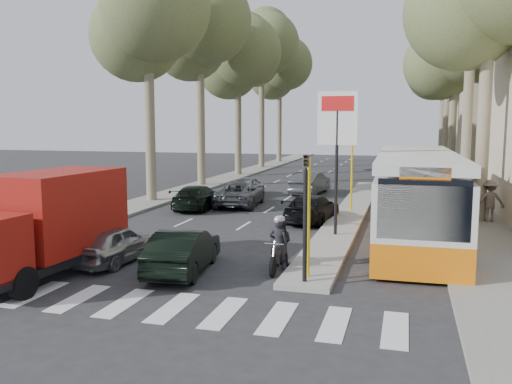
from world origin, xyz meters
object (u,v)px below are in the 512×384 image
at_px(silver_hatchback, 115,244).
at_px(red_truck, 47,221).
at_px(city_bus, 416,193).
at_px(motorcycle, 280,244).
at_px(dark_hatchback, 183,251).

height_order(silver_hatchback, red_truck, red_truck).
bearing_deg(silver_hatchback, city_bus, -142.09).
xyz_separation_m(red_truck, motorcycle, (6.36, 2.45, -0.82)).
bearing_deg(city_bus, motorcycle, -126.52).
distance_m(dark_hatchback, red_truck, 4.02).
distance_m(silver_hatchback, motorcycle, 5.27).
bearing_deg(motorcycle, city_bus, 53.64).
relative_size(dark_hatchback, city_bus, 0.31).
relative_size(dark_hatchback, red_truck, 0.69).
xyz_separation_m(silver_hatchback, red_truck, (-1.13, -1.78, 0.97)).
height_order(dark_hatchback, red_truck, red_truck).
bearing_deg(red_truck, city_bus, 41.81).
height_order(red_truck, city_bus, city_bus).
xyz_separation_m(city_bus, motorcycle, (-4.03, -5.62, -1.01)).
bearing_deg(dark_hatchback, red_truck, 12.86).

